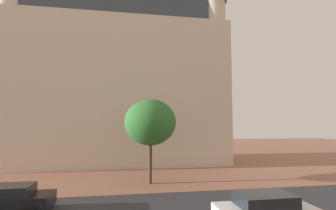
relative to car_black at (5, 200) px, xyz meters
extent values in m
cube|color=beige|center=(5.16, 16.61, 7.38)|extent=(24.54, 10.70, 16.12)
cube|color=#38424C|center=(5.16, 16.61, 16.64)|extent=(22.58, 9.85, 2.40)
cube|color=beige|center=(8.16, 16.61, 12.42)|extent=(5.79, 5.79, 26.20)
cylinder|color=beige|center=(-5.61, 12.76, 9.46)|extent=(2.80, 2.80, 20.28)
cylinder|color=beige|center=(15.93, 12.76, 8.70)|extent=(2.80, 2.80, 18.76)
cube|color=black|center=(12.06, -3.83, 0.53)|extent=(2.39, 1.64, 0.53)
cube|color=black|center=(0.00, 0.00, -0.14)|extent=(4.52, 1.83, 0.73)
cube|color=black|center=(0.00, 0.00, 0.48)|extent=(2.53, 1.61, 0.49)
cylinder|color=black|center=(1.49, 0.91, -0.36)|extent=(0.64, 0.22, 0.64)
cylinder|color=#4C3823|center=(7.88, 5.10, 0.86)|extent=(0.30, 0.30, 3.08)
ellipsoid|color=#2D6B2D|center=(7.88, 5.10, 3.99)|extent=(3.98, 3.98, 3.58)
camera|label=1|loc=(6.03, -14.10, 3.82)|focal=26.50mm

